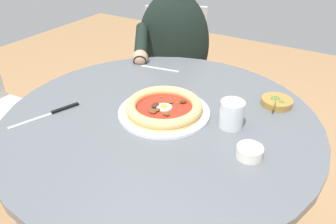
% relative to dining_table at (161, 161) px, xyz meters
% --- Properties ---
extents(dining_table, '(1.00, 1.00, 0.76)m').
position_rel_dining_table_xyz_m(dining_table, '(0.00, 0.00, 0.00)').
color(dining_table, '#565B60').
rests_on(dining_table, ground).
extents(pizza_on_plate, '(0.30, 0.30, 0.04)m').
position_rel_dining_table_xyz_m(pizza_on_plate, '(-0.00, -0.02, 0.20)').
color(pizza_on_plate, white).
rests_on(pizza_on_plate, dining_table).
extents(water_glass, '(0.07, 0.07, 0.08)m').
position_rel_dining_table_xyz_m(water_glass, '(-0.21, -0.07, 0.22)').
color(water_glass, silver).
rests_on(water_glass, dining_table).
extents(steak_knife, '(0.09, 0.22, 0.01)m').
position_rel_dining_table_xyz_m(steak_knife, '(0.30, 0.16, 0.19)').
color(steak_knife, silver).
rests_on(steak_knife, dining_table).
extents(ramekin_capers, '(0.07, 0.07, 0.03)m').
position_rel_dining_table_xyz_m(ramekin_capers, '(-0.31, 0.05, 0.20)').
color(ramekin_capers, white).
rests_on(ramekin_capers, dining_table).
extents(olive_pan, '(0.10, 0.13, 0.05)m').
position_rel_dining_table_xyz_m(olive_pan, '(-0.29, -0.26, 0.20)').
color(olive_pan, olive).
rests_on(olive_pan, dining_table).
extents(fork_utensil, '(0.17, 0.04, 0.00)m').
position_rel_dining_table_xyz_m(fork_utensil, '(0.20, -0.31, 0.18)').
color(fork_utensil, '#BCBCC1').
rests_on(fork_utensil, dining_table).
extents(diner_person, '(0.43, 0.58, 1.18)m').
position_rel_dining_table_xyz_m(diner_person, '(0.34, -0.66, -0.05)').
color(diner_person, '#282833').
rests_on(diner_person, ground).
extents(cafe_chair_diner, '(0.51, 0.51, 0.87)m').
position_rel_dining_table_xyz_m(cafe_chair_diner, '(0.40, -0.78, -0.06)').
color(cafe_chair_diner, beige).
rests_on(cafe_chair_diner, ground).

